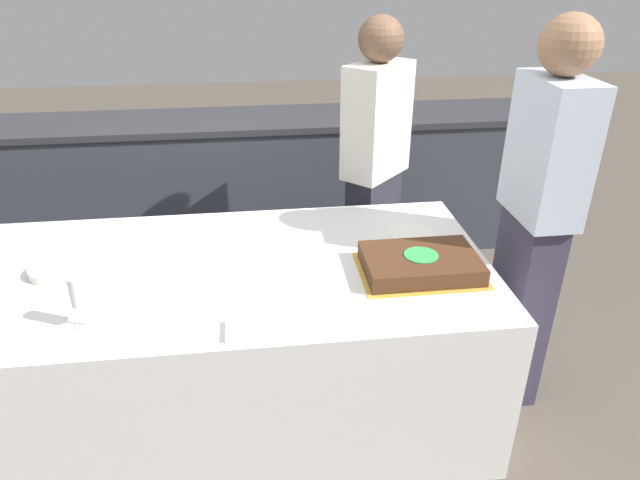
{
  "coord_description": "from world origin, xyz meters",
  "views": [
    {
      "loc": [
        0.13,
        -2.01,
        1.91
      ],
      "look_at": [
        0.38,
        0.0,
        0.85
      ],
      "focal_mm": 32.0,
      "sensor_mm": 36.0,
      "label": 1
    }
  ],
  "objects_px": {
    "cake": "(420,264)",
    "person_seated_right": "(536,218)",
    "plate_stack": "(54,269)",
    "wine_glass": "(78,293)",
    "person_cutting_cake": "(375,170)"
  },
  "relations": [
    {
      "from": "cake",
      "to": "person_seated_right",
      "type": "height_order",
      "value": "person_seated_right"
    },
    {
      "from": "plate_stack",
      "to": "wine_glass",
      "type": "height_order",
      "value": "wine_glass"
    },
    {
      "from": "wine_glass",
      "to": "person_seated_right",
      "type": "xyz_separation_m",
      "value": [
        1.76,
        0.34,
        0.01
      ]
    },
    {
      "from": "plate_stack",
      "to": "wine_glass",
      "type": "distance_m",
      "value": 0.44
    },
    {
      "from": "cake",
      "to": "person_seated_right",
      "type": "xyz_separation_m",
      "value": [
        0.52,
        0.13,
        0.11
      ]
    },
    {
      "from": "plate_stack",
      "to": "person_seated_right",
      "type": "height_order",
      "value": "person_seated_right"
    },
    {
      "from": "plate_stack",
      "to": "wine_glass",
      "type": "relative_size",
      "value": 1.0
    },
    {
      "from": "person_cutting_cake",
      "to": "person_seated_right",
      "type": "bearing_deg",
      "value": 79.17
    },
    {
      "from": "cake",
      "to": "plate_stack",
      "type": "height_order",
      "value": "cake"
    },
    {
      "from": "wine_glass",
      "to": "cake",
      "type": "bearing_deg",
      "value": 9.7
    },
    {
      "from": "wine_glass",
      "to": "person_seated_right",
      "type": "relative_size",
      "value": 0.11
    },
    {
      "from": "plate_stack",
      "to": "person_cutting_cake",
      "type": "relative_size",
      "value": 0.12
    },
    {
      "from": "cake",
      "to": "wine_glass",
      "type": "height_order",
      "value": "wine_glass"
    },
    {
      "from": "cake",
      "to": "wine_glass",
      "type": "relative_size",
      "value": 2.52
    },
    {
      "from": "person_cutting_cake",
      "to": "person_seated_right",
      "type": "relative_size",
      "value": 0.95
    }
  ]
}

